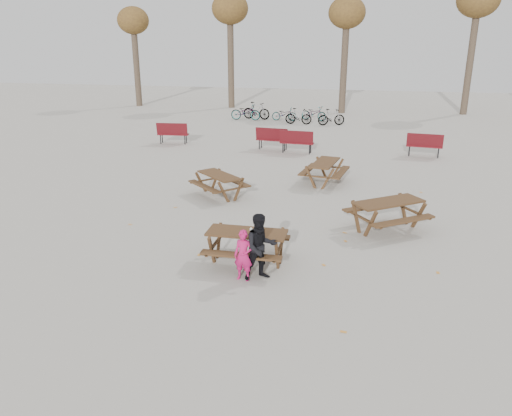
% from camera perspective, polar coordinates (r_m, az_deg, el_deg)
% --- Properties ---
extents(ground, '(80.00, 80.00, 0.00)m').
position_cam_1_polar(ground, '(11.60, -1.03, -6.26)').
color(ground, gray).
rests_on(ground, ground).
extents(main_picnic_table, '(1.80, 1.45, 0.78)m').
position_cam_1_polar(main_picnic_table, '(11.36, -1.04, -3.59)').
color(main_picnic_table, '#3B2315').
rests_on(main_picnic_table, ground).
extents(food_tray, '(0.18, 0.11, 0.03)m').
position_cam_1_polar(food_tray, '(11.07, 0.24, -3.05)').
color(food_tray, white).
rests_on(food_tray, main_picnic_table).
extents(bread_roll, '(0.14, 0.06, 0.05)m').
position_cam_1_polar(bread_roll, '(11.05, 0.24, -2.84)').
color(bread_roll, tan).
rests_on(bread_roll, food_tray).
extents(soda_bottle, '(0.07, 0.07, 0.17)m').
position_cam_1_polar(soda_bottle, '(11.08, -0.57, -2.73)').
color(soda_bottle, silver).
rests_on(soda_bottle, main_picnic_table).
extents(child, '(0.43, 0.31, 1.12)m').
position_cam_1_polar(child, '(10.61, -1.45, -5.44)').
color(child, '#C2185E').
rests_on(child, ground).
extents(adult, '(0.90, 0.85, 1.47)m').
position_cam_1_polar(adult, '(10.57, 0.53, -4.49)').
color(adult, black).
rests_on(adult, ground).
extents(picnic_table_east, '(2.43, 2.35, 0.82)m').
position_cam_1_polar(picnic_table_east, '(13.81, 14.79, -0.84)').
color(picnic_table_east, '#3B2315').
rests_on(picnic_table_east, ground).
extents(picnic_table_north, '(2.17, 2.15, 0.73)m').
position_cam_1_polar(picnic_table_north, '(16.26, -4.21, 2.61)').
color(picnic_table_north, '#3B2315').
rests_on(picnic_table_north, ground).
extents(picnic_table_far, '(1.72, 2.01, 0.77)m').
position_cam_1_polar(picnic_table_far, '(17.84, 7.83, 4.04)').
color(picnic_table_far, '#3B2315').
rests_on(picnic_table_far, ground).
extents(park_bench_row, '(13.22, 1.40, 1.03)m').
position_cam_1_polar(park_bench_row, '(22.91, 3.70, 7.85)').
color(park_bench_row, maroon).
rests_on(park_bench_row, ground).
extents(bicycle_row, '(7.08, 2.63, 1.06)m').
position_cam_1_polar(bicycle_row, '(31.04, 3.11, 10.74)').
color(bicycle_row, black).
rests_on(bicycle_row, ground).
extents(tree_row, '(32.17, 3.52, 8.26)m').
position_cam_1_polar(tree_row, '(35.41, 10.21, 20.79)').
color(tree_row, '#382B21').
rests_on(tree_row, ground).
extents(fallen_leaves, '(11.00, 11.00, 0.01)m').
position_cam_1_polar(fallen_leaves, '(13.77, 3.33, -2.06)').
color(fallen_leaves, orange).
rests_on(fallen_leaves, ground).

